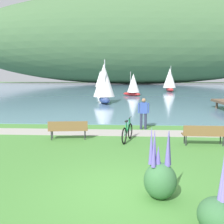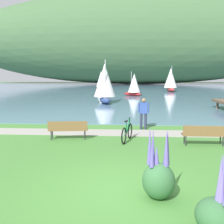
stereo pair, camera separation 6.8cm
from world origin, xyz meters
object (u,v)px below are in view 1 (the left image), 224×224
at_px(person_at_shoreline, 144,112).
at_px(sailboat_mid_bay, 133,84).
at_px(sailboat_far_off, 170,80).
at_px(park_bench_further_along, 68,128).
at_px(bicycle_leaning_near_bench, 127,132).
at_px(sailboat_toward_hillside, 100,80).
at_px(sailboat_nearest_to_shore, 104,83).
at_px(park_bench_near_camera, 204,133).

distance_m(person_at_shoreline, sailboat_mid_bay, 22.39).
distance_m(sailboat_mid_bay, sailboat_far_off, 12.19).
bearing_deg(sailboat_mid_bay, park_bench_further_along, -98.08).
relative_size(bicycle_leaning_near_bench, sailboat_far_off, 0.39).
bearing_deg(bicycle_leaning_near_bench, person_at_shoreline, 71.52).
bearing_deg(sailboat_far_off, sailboat_toward_hillside, 159.20).
bearing_deg(sailboat_toward_hillside, bicycle_leaning_near_bench, -82.45).
distance_m(sailboat_toward_hillside, sailboat_far_off, 13.68).
xyz_separation_m(sailboat_nearest_to_shore, sailboat_mid_bay, (3.25, 9.34, -0.51)).
relative_size(sailboat_nearest_to_shore, sailboat_toward_hillside, 1.11).
bearing_deg(sailboat_far_off, person_at_shoreline, -101.45).
relative_size(park_bench_further_along, sailboat_nearest_to_shore, 0.41).
height_order(sailboat_nearest_to_shore, sailboat_toward_hillside, sailboat_nearest_to_shore).
height_order(sailboat_nearest_to_shore, sailboat_far_off, same).
distance_m(sailboat_nearest_to_shore, sailboat_toward_hillside, 24.57).
distance_m(park_bench_further_along, sailboat_mid_bay, 25.18).
relative_size(person_at_shoreline, sailboat_mid_bay, 0.51).
bearing_deg(park_bench_near_camera, person_at_shoreline, 126.55).
bearing_deg(park_bench_near_camera, park_bench_further_along, 173.60).
bearing_deg(park_bench_further_along, sailboat_toward_hillside, 93.71).
bearing_deg(person_at_shoreline, park_bench_further_along, -145.04).
xyz_separation_m(park_bench_near_camera, park_bench_further_along, (-5.97, 0.67, 0.00)).
bearing_deg(sailboat_nearest_to_shore, sailboat_far_off, 63.10).
height_order(park_bench_further_along, bicycle_leaning_near_bench, bicycle_leaning_near_bench).
bearing_deg(park_bench_near_camera, sailboat_mid_bay, 95.44).
relative_size(park_bench_near_camera, sailboat_toward_hillside, 0.45).
distance_m(bicycle_leaning_near_bench, sailboat_mid_bay, 25.05).
relative_size(park_bench_near_camera, park_bench_further_along, 0.98).
height_order(person_at_shoreline, sailboat_mid_bay, sailboat_mid_bay).
height_order(park_bench_near_camera, sailboat_toward_hillside, sailboat_toward_hillside).
distance_m(bicycle_leaning_near_bench, sailboat_far_off, 36.04).
xyz_separation_m(park_bench_near_camera, bicycle_leaning_near_bench, (-3.24, 0.56, -0.12)).
xyz_separation_m(bicycle_leaning_near_bench, person_at_shoreline, (0.88, 2.63, 0.58)).
distance_m(person_at_shoreline, sailboat_nearest_to_shore, 13.50).
relative_size(park_bench_near_camera, person_at_shoreline, 1.06).
height_order(sailboat_toward_hillside, sailboat_far_off, sailboat_far_off).
bearing_deg(park_bench_further_along, sailboat_nearest_to_shore, 88.94).
relative_size(park_bench_near_camera, sailboat_nearest_to_shore, 0.41).
bearing_deg(sailboat_mid_bay, sailboat_nearest_to_shore, -109.16).
xyz_separation_m(park_bench_near_camera, sailboat_mid_bay, (-2.43, 25.57, 1.11)).
relative_size(park_bench_further_along, bicycle_leaning_near_bench, 1.07).
height_order(park_bench_further_along, sailboat_toward_hillside, sailboat_toward_hillside).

